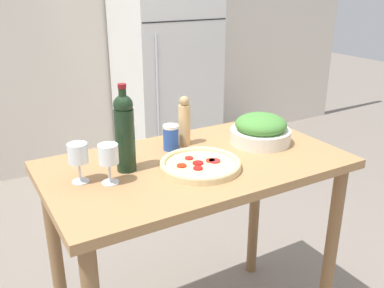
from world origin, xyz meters
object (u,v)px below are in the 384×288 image
(salt_canister, at_px, (171,137))
(refrigerator, at_px, (165,66))
(homemade_pizza, at_px, (200,164))
(wine_glass_near, at_px, (109,156))
(salad_bowl, at_px, (261,130))
(wine_glass_far, at_px, (78,155))
(pepper_mill, at_px, (184,122))
(wine_bottle, at_px, (125,131))

(salt_canister, bearing_deg, refrigerator, 64.15)
(homemade_pizza, height_order, salt_canister, salt_canister)
(wine_glass_near, distance_m, salad_bowl, 0.72)
(refrigerator, distance_m, salt_canister, 1.91)
(refrigerator, bearing_deg, wine_glass_far, -124.41)
(refrigerator, relative_size, salad_bowl, 6.81)
(pepper_mill, bearing_deg, homemade_pizza, -105.64)
(wine_glass_near, bearing_deg, homemade_pizza, -8.42)
(wine_glass_near, distance_m, pepper_mill, 0.46)
(wine_glass_near, distance_m, wine_glass_far, 0.11)
(refrigerator, height_order, salad_bowl, refrigerator)
(wine_glass_near, height_order, salt_canister, wine_glass_near)
(wine_bottle, distance_m, pepper_mill, 0.35)
(wine_glass_near, xyz_separation_m, wine_glass_far, (-0.09, 0.06, 0.00))
(refrigerator, xyz_separation_m, wine_bottle, (-1.08, -1.82, 0.17))
(refrigerator, bearing_deg, wine_bottle, -120.55)
(wine_glass_far, distance_m, homemade_pizza, 0.46)
(homemade_pizza, bearing_deg, wine_glass_near, 171.58)
(salad_bowl, distance_m, homemade_pizza, 0.39)
(pepper_mill, bearing_deg, salt_canister, -163.50)
(homemade_pizza, bearing_deg, salad_bowl, 15.56)
(salad_bowl, xyz_separation_m, salt_canister, (-0.38, 0.13, -0.00))
(wine_bottle, height_order, pepper_mill, wine_bottle)
(pepper_mill, distance_m, salt_canister, 0.10)
(wine_glass_far, height_order, salad_bowl, wine_glass_far)
(pepper_mill, relative_size, salt_canister, 2.01)
(homemade_pizza, relative_size, salt_canister, 2.88)
(homemade_pizza, bearing_deg, wine_bottle, 153.18)
(refrigerator, bearing_deg, salad_bowl, -103.86)
(refrigerator, height_order, homemade_pizza, refrigerator)
(refrigerator, xyz_separation_m, homemade_pizza, (-0.83, -1.95, 0.03))
(wine_glass_near, bearing_deg, refrigerator, 58.38)
(wine_glass_near, relative_size, wine_glass_far, 1.00)
(wine_glass_far, xyz_separation_m, homemade_pizza, (0.43, -0.11, -0.09))
(pepper_mill, bearing_deg, wine_glass_far, -164.49)
(wine_bottle, relative_size, wine_glass_far, 2.27)
(refrigerator, bearing_deg, pepper_mill, -113.98)
(pepper_mill, height_order, salt_canister, pepper_mill)
(pepper_mill, bearing_deg, wine_bottle, -158.68)
(wine_bottle, bearing_deg, wine_glass_near, -140.78)
(pepper_mill, distance_m, salad_bowl, 0.34)
(refrigerator, distance_m, wine_glass_near, 2.23)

